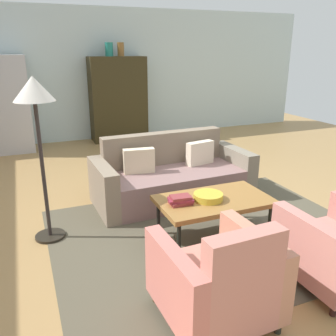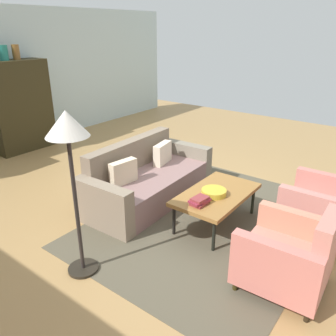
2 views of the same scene
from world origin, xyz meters
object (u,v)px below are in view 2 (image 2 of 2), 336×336
at_px(book_stack, 200,201).
at_px(floor_lamp, 68,140).
at_px(armchair_left, 292,258).
at_px(vase_round, 16,52).
at_px(fruit_bowl, 214,192).
at_px(cabinet, 20,106).
at_px(armchair_right, 324,209).
at_px(couch, 146,181).
at_px(coffee_table, 216,195).
at_px(vase_tall, 3,53).

relative_size(book_stack, floor_lamp, 0.16).
xyz_separation_m(armchair_left, vase_round, (0.90, 5.85, 1.60)).
relative_size(armchair_left, book_stack, 3.17).
xyz_separation_m(fruit_bowl, cabinet, (0.27, 4.69, 0.42)).
distance_m(armchair_right, floor_lamp, 3.10).
distance_m(fruit_bowl, vase_round, 4.92).
relative_size(couch, cabinet, 1.18).
relative_size(armchair_left, floor_lamp, 0.51).
bearing_deg(coffee_table, vase_round, 86.31).
bearing_deg(coffee_table, book_stack, 178.37).
xyz_separation_m(couch, armchair_left, (-0.59, -2.35, 0.06)).
bearing_deg(book_stack, armchair_right, -50.05).
height_order(fruit_bowl, cabinet, cabinet).
distance_m(armchair_left, cabinet, 5.93).
bearing_deg(fruit_bowl, cabinet, 86.66).
distance_m(armchair_left, fruit_bowl, 1.29).
height_order(couch, fruit_bowl, couch).
relative_size(armchair_left, armchair_right, 1.00).
bearing_deg(armchair_left, vase_tall, 81.51).
relative_size(vase_round, floor_lamp, 0.16).
distance_m(coffee_table, cabinet, 4.72).
xyz_separation_m(armchair_right, book_stack, (-0.99, 1.18, 0.15)).
height_order(coffee_table, vase_round, vase_round).
height_order(book_stack, cabinet, cabinet).
bearing_deg(floor_lamp, armchair_right, -38.86).
bearing_deg(floor_lamp, book_stack, -26.77).
xyz_separation_m(coffee_table, armchair_right, (0.60, -1.17, -0.07)).
relative_size(vase_tall, floor_lamp, 0.16).
distance_m(vase_tall, floor_lamp, 4.41).
bearing_deg(vase_round, fruit_bowl, -94.56).
relative_size(fruit_bowl, vase_tall, 1.12).
xyz_separation_m(coffee_table, fruit_bowl, (-0.07, 0.00, 0.07)).
bearing_deg(vase_round, couch, -94.98).
xyz_separation_m(couch, floor_lamp, (-1.65, -0.53, 1.16)).
bearing_deg(vase_tall, book_stack, -95.35).
bearing_deg(floor_lamp, armchair_left, -59.80).
distance_m(armchair_left, floor_lamp, 2.37).
bearing_deg(coffee_table, armchair_left, -117.13).
bearing_deg(coffee_table, vase_tall, 89.36).
xyz_separation_m(coffee_table, book_stack, (-0.39, 0.01, 0.08)).
bearing_deg(book_stack, vase_tall, 84.65).
distance_m(armchair_left, armchair_right, 1.20).
distance_m(coffee_table, fruit_bowl, 0.10).
xyz_separation_m(couch, cabinet, (0.20, 3.50, 0.61)).
distance_m(armchair_left, vase_tall, 6.10).
bearing_deg(couch, book_stack, 70.03).
height_order(cabinet, floor_lamp, cabinet).
xyz_separation_m(vase_tall, floor_lamp, (-1.71, -4.03, -0.50)).
distance_m(couch, armchair_right, 2.43).
xyz_separation_m(cabinet, vase_round, (0.10, -0.00, 1.04)).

